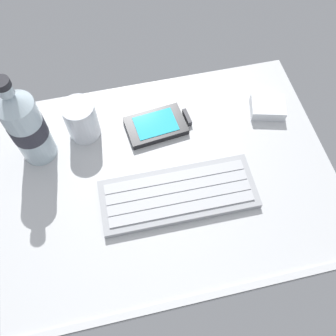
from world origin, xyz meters
The scene contains 6 objects.
ground_plane centered at (0.00, -0.23, -0.99)cm, with size 64.00×48.00×2.80cm.
keyboard centered at (0.91, -4.68, 0.81)cm, with size 29.16×11.42×1.70cm.
handheld_device centered at (0.66, 11.52, 0.73)cm, with size 13.36×8.90×1.50cm.
juice_cup centered at (-14.42, 13.59, 3.91)cm, with size 6.40×6.40×8.50cm.
water_bottle centered at (-23.70, 10.85, 9.01)cm, with size 6.73×6.73×20.80cm.
charger_block centered at (23.98, 10.59, 1.20)cm, with size 7.00×5.60×2.40cm, color silver.
Camera 1 is at (-7.29, -32.32, 63.59)cm, focal length 39.57 mm.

